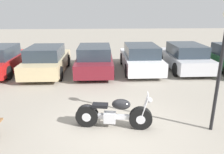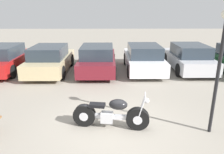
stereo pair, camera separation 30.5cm
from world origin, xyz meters
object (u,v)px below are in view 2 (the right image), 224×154
object	(u,v)px
parked_car_champagne	(50,60)
parked_car_silver	(188,58)
parked_car_maroon	(97,59)
motorcycle	(110,114)
lamp_post	(221,53)
parked_car_white	(143,58)
parked_car_red	(5,59)

from	to	relation	value
parked_car_champagne	parked_car_silver	bearing A→B (deg)	3.00
parked_car_maroon	parked_car_silver	size ratio (longest dim) A/B	1.00
motorcycle	lamp_post	size ratio (longest dim) A/B	0.66
parked_car_white	lamp_post	xyz separation A→B (m)	(0.95, -6.12, 1.55)
parked_car_red	parked_car_maroon	distance (m)	4.92
motorcycle	parked_car_maroon	xyz separation A→B (m)	(-0.66, 5.68, 0.26)
motorcycle	parked_car_silver	size ratio (longest dim) A/B	0.52
parked_car_champagne	lamp_post	distance (m)	8.44
parked_car_maroon	parked_car_white	world-z (taller)	same
parked_car_champagne	parked_car_maroon	bearing A→B (deg)	1.91
motorcycle	parked_car_silver	distance (m)	7.35
parked_car_maroon	parked_car_silver	distance (m)	4.93
motorcycle	parked_car_champagne	xyz separation A→B (m)	(-3.12, 5.59, 0.26)
parked_car_champagne	parked_car_white	size ratio (longest dim) A/B	1.00
parked_car_red	parked_car_maroon	world-z (taller)	same
motorcycle	parked_car_white	distance (m)	6.13
parked_car_white	lamp_post	bearing A→B (deg)	-81.13
parked_car_silver	motorcycle	bearing A→B (deg)	-125.50
parked_car_maroon	lamp_post	bearing A→B (deg)	-60.10
parked_car_maroon	parked_car_silver	world-z (taller)	same
parked_car_champagne	parked_car_silver	world-z (taller)	same
parked_car_maroon	parked_car_white	size ratio (longest dim) A/B	1.00
parked_car_red	parked_car_white	size ratio (longest dim) A/B	1.00
motorcycle	parked_car_white	world-z (taller)	parked_car_white
lamp_post	parked_car_white	bearing A→B (deg)	98.87
parked_car_red	parked_car_champagne	size ratio (longest dim) A/B	1.00
parked_car_white	parked_car_silver	size ratio (longest dim) A/B	1.00
motorcycle	parked_car_maroon	world-z (taller)	parked_car_maroon
parked_car_maroon	motorcycle	bearing A→B (deg)	-83.40
parked_car_champagne	parked_car_silver	size ratio (longest dim) A/B	1.00
motorcycle	parked_car_maroon	size ratio (longest dim) A/B	0.52
parked_car_champagne	parked_car_maroon	xyz separation A→B (m)	(2.46, 0.08, 0.00)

